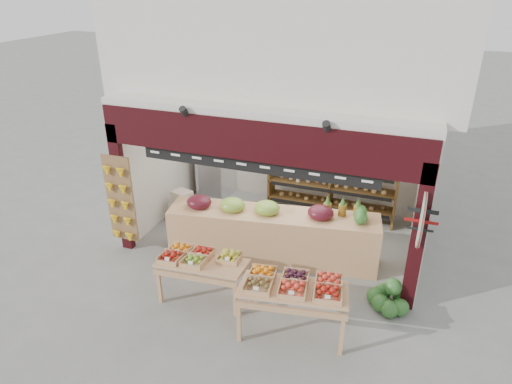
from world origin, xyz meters
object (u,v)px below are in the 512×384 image
at_px(cardboard_stack, 190,211).
at_px(display_table_left, 198,259).
at_px(watermelon_pile, 389,298).
at_px(back_shelving, 332,173).
at_px(mid_counter, 272,234).
at_px(refrigerator, 215,160).
at_px(display_table_right, 294,286).

relative_size(cardboard_stack, display_table_left, 0.72).
relative_size(display_table_left, watermelon_pile, 2.13).
bearing_deg(back_shelving, mid_counter, -108.93).
height_order(refrigerator, display_table_right, refrigerator).
distance_m(display_table_left, watermelon_pile, 3.28).
bearing_deg(back_shelving, display_table_right, -86.94).
xyz_separation_m(back_shelving, watermelon_pile, (1.60, -2.87, -0.90)).
distance_m(back_shelving, watermelon_pile, 3.40).
bearing_deg(refrigerator, back_shelving, 2.57).
relative_size(cardboard_stack, display_table_right, 0.62).
relative_size(back_shelving, watermelon_pile, 4.05).
relative_size(back_shelving, refrigerator, 1.53).
height_order(back_shelving, cardboard_stack, back_shelving).
bearing_deg(refrigerator, watermelon_pile, -28.17).
height_order(refrigerator, watermelon_pile, refrigerator).
relative_size(cardboard_stack, watermelon_pile, 1.54).
xyz_separation_m(mid_counter, display_table_right, (0.93, -1.79, 0.28)).
distance_m(refrigerator, watermelon_pile, 5.50).
distance_m(cardboard_stack, watermelon_pile, 4.75).
height_order(mid_counter, display_table_right, mid_counter).
height_order(display_table_left, display_table_right, display_table_right).
height_order(cardboard_stack, watermelon_pile, cardboard_stack).
relative_size(display_table_right, watermelon_pile, 2.48).
bearing_deg(mid_counter, refrigerator, 134.36).
bearing_deg(mid_counter, cardboard_stack, 160.47).
distance_m(refrigerator, display_table_left, 4.02).
bearing_deg(refrigerator, mid_counter, -40.23).
relative_size(refrigerator, display_table_right, 1.06).
xyz_separation_m(cardboard_stack, display_table_right, (3.11, -2.56, 0.57)).
bearing_deg(mid_counter, back_shelving, 71.07).
distance_m(refrigerator, display_table_right, 5.13).
bearing_deg(display_table_left, mid_counter, 61.29).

